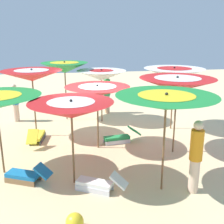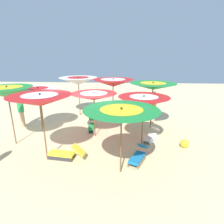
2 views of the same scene
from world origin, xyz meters
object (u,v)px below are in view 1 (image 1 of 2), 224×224
object	(u,v)px
lounger_2	(37,136)
lounger_3	(98,183)
beach_umbrella_1	(32,75)
beachgoer_2	(15,102)
lounger_0	(120,137)
beach_ball	(75,222)
beach_umbrella_3	(101,75)
beachgoer_1	(196,155)
beach_umbrella_8	(166,102)
beach_umbrella_0	(65,67)
lounger_1	(26,175)
beach_umbrella_5	(71,110)
beach_umbrella_6	(174,74)
beach_umbrella_7	(177,84)
beach_umbrella_4	(97,91)
beachgoer_0	(107,93)

from	to	relation	value
lounger_2	lounger_3	size ratio (longest dim) A/B	1.12
beach_umbrella_1	beachgoer_2	world-z (taller)	beach_umbrella_1
lounger_0	beach_ball	world-z (taller)	lounger_0
beach_umbrella_1	beach_umbrella_3	world-z (taller)	beach_umbrella_1
beachgoer_1	beach_umbrella_8	bearing A→B (deg)	55.55
beach_umbrella_0	lounger_2	distance (m)	3.39
beach_umbrella_8	lounger_1	size ratio (longest dim) A/B	1.94
beach_umbrella_5	beach_umbrella_6	bearing A→B (deg)	-48.01
beach_umbrella_6	lounger_2	distance (m)	5.51
beach_umbrella_0	beach_umbrella_3	distance (m)	1.60
beach_umbrella_7	beach_umbrella_3	bearing A→B (deg)	27.79
lounger_2	beach_ball	distance (m)	4.84
lounger_0	beachgoer_1	xyz separation A→B (m)	(-3.29, -1.15, 0.75)
beach_umbrella_4	beach_umbrella_8	world-z (taller)	beach_umbrella_8
beach_umbrella_0	beach_ball	distance (m)	7.48
beach_umbrella_4	beach_ball	world-z (taller)	beach_umbrella_4
beach_umbrella_8	lounger_3	bearing A→B (deg)	83.28
lounger_1	beach_ball	size ratio (longest dim) A/B	3.52
beach_ball	beachgoer_1	bearing A→B (deg)	-72.54
lounger_2	beachgoer_1	distance (m)	5.56
beach_umbrella_1	lounger_2	bearing A→B (deg)	-173.44
beach_umbrella_3	lounger_0	distance (m)	3.05
beach_umbrella_8	beachgoer_1	distance (m)	1.45
beach_umbrella_1	beach_umbrella_6	xyz separation A→B (m)	(-0.04, -5.19, -0.05)
beach_umbrella_1	lounger_0	distance (m)	3.74
beach_umbrella_3	beachgoer_2	distance (m)	3.83
lounger_0	lounger_1	distance (m)	3.59
beachgoer_1	lounger_3	bearing A→B (deg)	62.38
beach_umbrella_4	lounger_1	world-z (taller)	beach_umbrella_4
beach_umbrella_0	beach_umbrella_1	xyz separation A→B (m)	(-1.85, 1.13, -0.03)
beachgoer_0	beach_ball	distance (m)	8.11
beachgoer_0	beach_umbrella_1	bearing A→B (deg)	31.11
beach_umbrella_6	beachgoer_2	bearing A→B (deg)	72.35
lounger_2	beach_umbrella_7	bearing A→B (deg)	-101.94
beach_umbrella_7	beachgoer_2	bearing A→B (deg)	52.91
beach_umbrella_6	beachgoer_0	world-z (taller)	beach_umbrella_6
beach_umbrella_6	lounger_3	world-z (taller)	beach_umbrella_6
beach_umbrella_6	beach_umbrella_8	size ratio (longest dim) A/B	1.01
beach_umbrella_1	lounger_1	size ratio (longest dim) A/B	1.99
beach_umbrella_4	beach_umbrella_7	bearing A→B (deg)	-107.37
beach_umbrella_1	beach_umbrella_8	bearing A→B (deg)	-141.57
beachgoer_1	beach_umbrella_3	bearing A→B (deg)	-3.29
beach_umbrella_3	beach_umbrella_6	size ratio (longest dim) A/B	0.92
beach_umbrella_8	lounger_1	distance (m)	3.95
beach_umbrella_4	beach_umbrella_6	xyz separation A→B (m)	(1.42, -3.06, 0.27)
beach_umbrella_6	beachgoer_2	distance (m)	6.63
beach_umbrella_1	beach_umbrella_0	bearing A→B (deg)	-31.39
beach_umbrella_7	lounger_3	size ratio (longest dim) A/B	1.94
lounger_0	beachgoer_1	size ratio (longest dim) A/B	0.74
beach_umbrella_0	beachgoer_2	distance (m)	2.56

